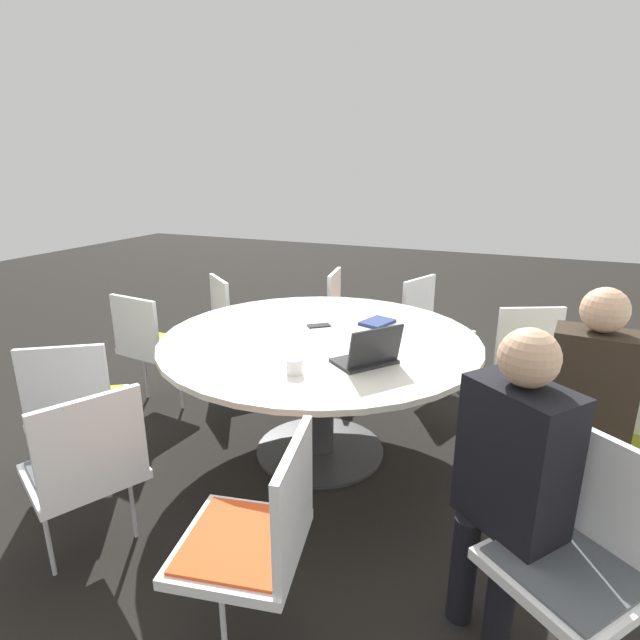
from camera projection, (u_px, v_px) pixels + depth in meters
The scene contains 18 objects.
ground_plane at pixel (320, 451), 3.13m from camera, with size 16.00×16.00×0.00m, color black.
conference_table at pixel (320, 358), 2.94m from camera, with size 1.84×1.84×0.76m.
chair_0 at pixel (582, 547), 1.63m from camera, with size 0.60×0.61×0.86m.
chair_2 at pixel (536, 367), 3.09m from camera, with size 0.57×0.58×0.86m.
chair_3 at pixel (431, 323), 3.94m from camera, with size 0.56×0.55×0.86m.
chair_4 at pixel (349, 312), 4.24m from camera, with size 0.50×0.49×0.86m.
chair_5 at pixel (236, 318), 4.08m from camera, with size 0.60×0.61×0.86m.
chair_6 at pixel (152, 341), 3.55m from camera, with size 0.47×0.49×0.86m.
chair_7 at pixel (76, 400), 2.66m from camera, with size 0.59×0.60×0.86m.
chair_8 at pixel (87, 463), 2.09m from camera, with size 0.58×0.57×0.86m.
chair_9 at pixel (259, 531), 1.70m from camera, with size 0.51×0.50×0.86m.
person_0 at pixel (512, 466), 1.74m from camera, with size 0.40×0.42×1.21m.
person_1 at pixel (590, 396), 2.26m from camera, with size 0.29×0.38×1.21m.
laptop at pixel (369, 355), 2.47m from camera, with size 0.37×0.36×0.21m.
spiral_notebook at pixel (377, 322), 3.13m from camera, with size 0.25×0.21×0.02m.
coffee_cup at pixel (295, 366), 2.38m from camera, with size 0.08×0.08×0.08m.
cell_phone at pixel (319, 326), 3.08m from camera, with size 0.14×0.15×0.01m.
handbag at pixel (393, 356), 4.29m from camera, with size 0.36×0.16×0.28m.
Camera 1 is at (2.53, 1.06, 1.71)m, focal length 28.00 mm.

